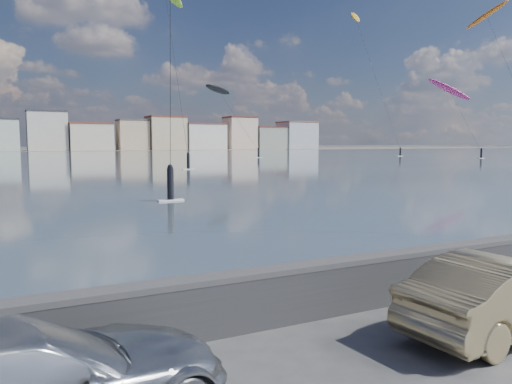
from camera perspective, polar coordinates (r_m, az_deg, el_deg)
bay_water at (r=96.27m, az=-24.94°, el=3.33°), size 500.00×177.00×0.00m
far_shore_strip at (r=204.71m, az=-26.06°, el=4.29°), size 500.00×60.00×0.00m
seawall at (r=8.52m, az=-2.08°, el=-12.01°), size 400.00×0.36×1.08m
far_buildings at (r=190.74m, az=-25.67°, el=6.05°), size 240.79×13.26×14.60m
car_champagne at (r=9.41m, az=26.52°, el=-10.40°), size 4.11×1.74×1.32m
kitesurfer_2 at (r=114.22m, az=-4.30°, el=11.51°), size 8.72×19.33×16.19m
kitesurfer_5 at (r=129.20m, az=11.36°, el=18.75°), size 5.73×19.54×35.69m
kitesurfer_10 at (r=98.02m, az=24.93°, el=17.63°), size 4.71×14.38×26.96m
kitesurfer_12 at (r=113.23m, az=21.23°, el=10.81°), size 7.58×14.20×17.14m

